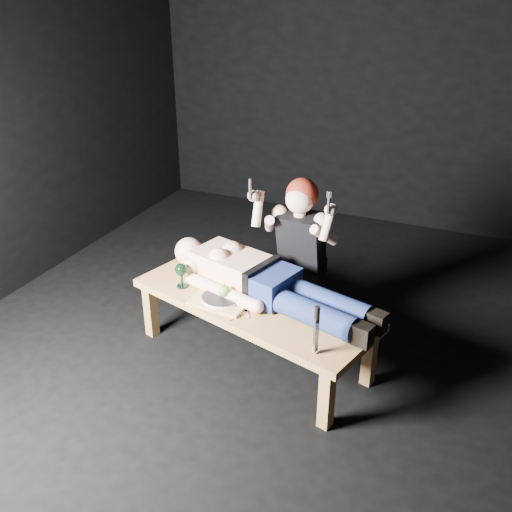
% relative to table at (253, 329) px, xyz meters
% --- Properties ---
extents(ground, '(5.00, 5.00, 0.00)m').
position_rel_table_xyz_m(ground, '(0.34, 0.23, -0.23)').
color(ground, black).
rests_on(ground, ground).
extents(back_wall, '(5.00, 0.00, 5.00)m').
position_rel_table_xyz_m(back_wall, '(0.34, 2.73, 1.27)').
color(back_wall, black).
rests_on(back_wall, ground).
extents(table, '(1.75, 1.03, 0.45)m').
position_rel_table_xyz_m(table, '(0.00, 0.00, 0.00)').
color(table, '#B47E40').
rests_on(table, ground).
extents(lying_man, '(1.74, 0.93, 0.27)m').
position_rel_table_xyz_m(lying_man, '(0.07, 0.08, 0.36)').
color(lying_man, beige).
rests_on(lying_man, table).
extents(kneeling_woman, '(0.69, 0.76, 1.21)m').
position_rel_table_xyz_m(kneeling_woman, '(0.18, 0.50, 0.38)').
color(kneeling_woman, black).
rests_on(kneeling_woman, ground).
extents(serving_tray, '(0.39, 0.30, 0.02)m').
position_rel_table_xyz_m(serving_tray, '(-0.18, -0.10, 0.24)').
color(serving_tray, tan).
rests_on(serving_tray, table).
extents(plate, '(0.27, 0.27, 0.02)m').
position_rel_table_xyz_m(plate, '(-0.18, -0.10, 0.26)').
color(plate, white).
rests_on(plate, serving_tray).
extents(apple, '(0.08, 0.08, 0.08)m').
position_rel_table_xyz_m(apple, '(-0.16, -0.09, 0.31)').
color(apple, '#53901F').
rests_on(apple, plate).
extents(goblet, '(0.10, 0.10, 0.18)m').
position_rel_table_xyz_m(goblet, '(-0.51, -0.03, 0.31)').
color(goblet, black).
rests_on(goblet, table).
extents(fork_flat, '(0.06, 0.17, 0.01)m').
position_rel_table_xyz_m(fork_flat, '(-0.37, -0.06, 0.23)').
color(fork_flat, '#B2B2B7').
rests_on(fork_flat, table).
extents(knife_flat, '(0.08, 0.17, 0.01)m').
position_rel_table_xyz_m(knife_flat, '(-0.01, -0.20, 0.23)').
color(knife_flat, '#B2B2B7').
rests_on(knife_flat, table).
extents(spoon_flat, '(0.11, 0.16, 0.01)m').
position_rel_table_xyz_m(spoon_flat, '(0.01, -0.13, 0.23)').
color(spoon_flat, '#B2B2B7').
rests_on(spoon_flat, table).
extents(carving_knife, '(0.05, 0.05, 0.30)m').
position_rel_table_xyz_m(carving_knife, '(0.55, -0.38, 0.38)').
color(carving_knife, '#B2B2B7').
rests_on(carving_knife, table).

